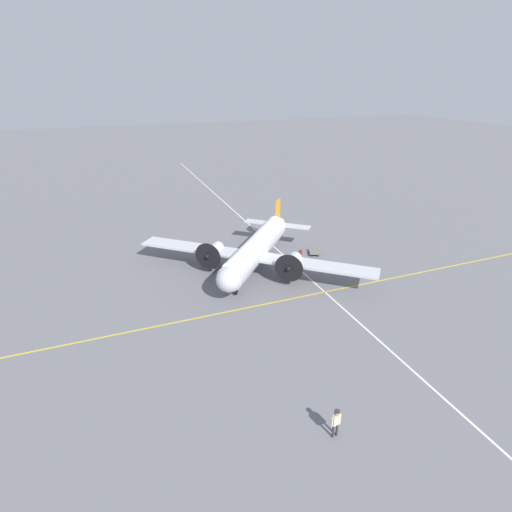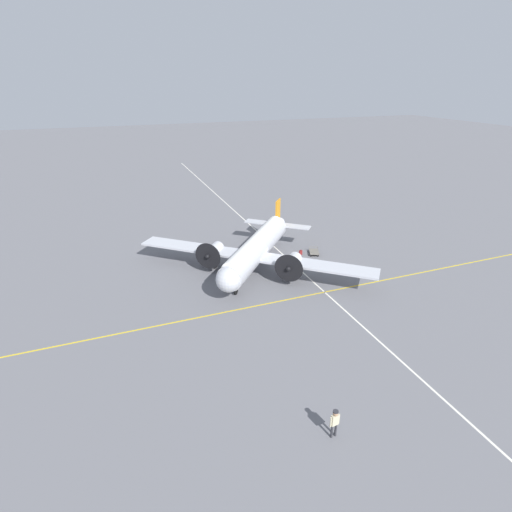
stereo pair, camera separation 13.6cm
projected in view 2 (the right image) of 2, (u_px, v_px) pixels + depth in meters
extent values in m
plane|color=slate|center=(256.00, 270.00, 41.91)|extent=(300.00, 300.00, 0.00)
cube|color=gold|center=(283.00, 300.00, 36.08)|extent=(120.00, 0.16, 0.01)
cube|color=silver|center=(293.00, 263.00, 43.32)|extent=(0.16, 120.00, 0.01)
cylinder|color=silver|center=(256.00, 249.00, 40.98)|extent=(11.14, 12.38, 2.40)
cylinder|color=white|center=(256.00, 243.00, 40.71)|extent=(10.14, 11.38, 1.68)
sphere|color=silver|center=(229.00, 280.00, 34.84)|extent=(2.28, 2.28, 2.28)
cylinder|color=silver|center=(276.00, 226.00, 47.07)|extent=(2.82, 2.97, 1.32)
cube|color=orange|center=(278.00, 211.00, 46.83)|extent=(1.13, 1.28, 2.76)
cube|color=silver|center=(277.00, 224.00, 47.32)|extent=(6.91, 6.23, 0.10)
cube|color=silver|center=(253.00, 256.00, 40.20)|extent=(20.24, 17.90, 0.20)
cylinder|color=silver|center=(292.00, 263.00, 38.69)|extent=(2.59, 2.71, 1.32)
cylinder|color=black|center=(289.00, 268.00, 37.54)|extent=(2.12, 1.84, 2.77)
sphere|color=black|center=(288.00, 269.00, 37.43)|extent=(0.46, 0.46, 0.46)
cylinder|color=silver|center=(214.00, 251.00, 41.28)|extent=(2.59, 2.71, 1.32)
cylinder|color=black|center=(208.00, 256.00, 40.12)|extent=(2.12, 1.84, 2.77)
sphere|color=black|center=(207.00, 257.00, 40.02)|extent=(0.46, 0.46, 0.46)
cylinder|color=#4C4C51|center=(293.00, 271.00, 39.31)|extent=(0.18, 0.18, 0.94)
cylinder|color=black|center=(292.00, 275.00, 39.50)|extent=(0.95, 1.03, 1.10)
cylinder|color=#4C4C51|center=(215.00, 259.00, 41.89)|extent=(0.18, 0.18, 0.94)
cylinder|color=black|center=(215.00, 263.00, 42.08)|extent=(0.95, 1.03, 1.10)
cylinder|color=#4C4C51|center=(236.00, 287.00, 36.80)|extent=(0.14, 0.14, 0.87)
cylinder|color=black|center=(236.00, 291.00, 36.98)|extent=(0.59, 0.65, 0.70)
cylinder|color=#2D2D33|center=(332.00, 431.00, 22.16)|extent=(0.13, 0.13, 0.90)
cylinder|color=#2D2D33|center=(336.00, 430.00, 22.26)|extent=(0.13, 0.13, 0.90)
cube|color=beige|center=(335.00, 420.00, 21.89)|extent=(0.45, 0.24, 0.67)
sphere|color=tan|center=(336.00, 413.00, 21.69)|extent=(0.30, 0.30, 0.30)
cylinder|color=beige|center=(331.00, 422.00, 21.80)|extent=(0.10, 0.10, 0.64)
cylinder|color=beige|center=(339.00, 419.00, 22.01)|extent=(0.10, 0.10, 0.64)
cube|color=maroon|center=(334.00, 417.00, 21.95)|extent=(0.06, 0.01, 0.43)
cylinder|color=#2D2D33|center=(336.00, 412.00, 21.64)|extent=(0.34, 0.34, 0.07)
cube|color=maroon|center=(301.00, 252.00, 45.38)|extent=(0.34, 0.18, 0.50)
cube|color=#551515|center=(301.00, 250.00, 45.27)|extent=(0.12, 0.13, 0.02)
cube|color=#6B665B|center=(314.00, 252.00, 45.48)|extent=(1.64, 2.03, 0.04)
cube|color=#6B665B|center=(313.00, 247.00, 46.16)|extent=(0.97, 0.44, 0.04)
cylinder|color=#6B665B|center=(318.00, 248.00, 46.19)|extent=(0.04, 0.04, 0.22)
cylinder|color=#6B665B|center=(309.00, 248.00, 46.22)|extent=(0.04, 0.04, 0.22)
cylinder|color=black|center=(318.00, 255.00, 44.92)|extent=(0.16, 0.28, 0.28)
cylinder|color=black|center=(311.00, 255.00, 44.94)|extent=(0.16, 0.28, 0.28)
cylinder|color=black|center=(317.00, 251.00, 46.14)|extent=(0.16, 0.28, 0.28)
cylinder|color=black|center=(310.00, 251.00, 46.17)|extent=(0.16, 0.28, 0.28)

